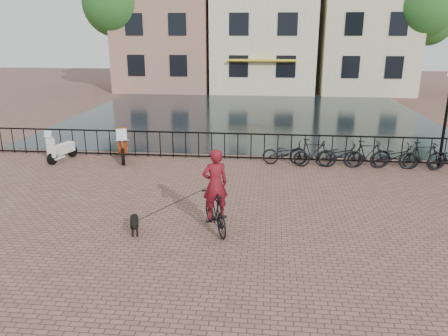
# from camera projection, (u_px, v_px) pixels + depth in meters

# --- Properties ---
(ground) EXTENTS (100.00, 100.00, 0.00)m
(ground) POSITION_uv_depth(u_px,v_px,m) (209.00, 266.00, 9.05)
(ground) COLOR brown
(ground) RESTS_ON ground
(canal_water) EXTENTS (20.00, 20.00, 0.00)m
(canal_water) POSITION_uv_depth(u_px,v_px,m) (250.00, 115.00, 25.47)
(canal_water) COLOR black
(canal_water) RESTS_ON ground
(railing) EXTENTS (20.00, 0.05, 1.02)m
(railing) POSITION_uv_depth(u_px,v_px,m) (238.00, 146.00, 16.49)
(railing) COLOR black
(railing) RESTS_ON ground
(canal_house_left) EXTENTS (7.50, 9.00, 12.80)m
(canal_house_left) POSITION_uv_depth(u_px,v_px,m) (168.00, 10.00, 36.37)
(canal_house_left) COLOR #986858
(canal_house_left) RESTS_ON ground
(canal_house_mid) EXTENTS (8.00, 9.50, 11.80)m
(canal_house_mid) POSITION_uv_depth(u_px,v_px,m) (264.00, 16.00, 35.72)
(canal_house_mid) COLOR #C5B495
(canal_house_mid) RESTS_ON ground
(canal_house_right) EXTENTS (7.00, 9.00, 13.30)m
(canal_house_right) POSITION_uv_depth(u_px,v_px,m) (366.00, 6.00, 34.70)
(canal_house_right) COLOR #B8B089
(canal_house_right) RESTS_ON ground
(tree_far_left) EXTENTS (5.04, 5.04, 9.27)m
(tree_far_left) POSITION_uv_depth(u_px,v_px,m) (115.00, 4.00, 33.78)
(tree_far_left) COLOR black
(tree_far_left) RESTS_ON ground
(tree_far_right) EXTENTS (4.76, 4.76, 8.76)m
(tree_far_right) POSITION_uv_depth(u_px,v_px,m) (423.00, 7.00, 31.60)
(tree_far_right) COLOR black
(tree_far_right) RESTS_ON ground
(lamp_post) EXTENTS (0.30, 0.30, 3.45)m
(lamp_post) POSITION_uv_depth(u_px,v_px,m) (448.00, 102.00, 14.84)
(lamp_post) COLOR black
(lamp_post) RESTS_ON ground
(cyclist) EXTENTS (1.16, 1.80, 2.40)m
(cyclist) POSITION_uv_depth(u_px,v_px,m) (215.00, 195.00, 10.42)
(cyclist) COLOR black
(cyclist) RESTS_ON ground
(dog) EXTENTS (0.45, 0.76, 0.49)m
(dog) POSITION_uv_depth(u_px,v_px,m) (134.00, 224.00, 10.43)
(dog) COLOR black
(dog) RESTS_ON ground
(motorcycle) EXTENTS (1.03, 1.98, 1.38)m
(motorcycle) POSITION_uv_depth(u_px,v_px,m) (123.00, 142.00, 16.45)
(motorcycle) COLOR #982C0B
(motorcycle) RESTS_ON ground
(scooter) EXTENTS (0.76, 1.47, 1.31)m
(scooter) POSITION_uv_depth(u_px,v_px,m) (61.00, 144.00, 16.28)
(scooter) COLOR silver
(scooter) RESTS_ON ground
(parked_bike_0) EXTENTS (1.79, 0.84, 0.90)m
(parked_bike_0) POSITION_uv_depth(u_px,v_px,m) (286.00, 153.00, 15.76)
(parked_bike_0) COLOR black
(parked_bike_0) RESTS_ON ground
(parked_bike_1) EXTENTS (1.72, 0.74, 1.00)m
(parked_bike_1) POSITION_uv_depth(u_px,v_px,m) (313.00, 153.00, 15.65)
(parked_bike_1) COLOR black
(parked_bike_1) RESTS_ON ground
(parked_bike_2) EXTENTS (1.73, 0.64, 0.90)m
(parked_bike_2) POSITION_uv_depth(u_px,v_px,m) (340.00, 155.00, 15.57)
(parked_bike_2) COLOR black
(parked_bike_2) RESTS_ON ground
(parked_bike_3) EXTENTS (1.71, 0.67, 1.00)m
(parked_bike_3) POSITION_uv_depth(u_px,v_px,m) (367.00, 154.00, 15.46)
(parked_bike_3) COLOR black
(parked_bike_3) RESTS_ON ground
(parked_bike_4) EXTENTS (1.73, 0.65, 0.90)m
(parked_bike_4) POSITION_uv_depth(u_px,v_px,m) (395.00, 156.00, 15.38)
(parked_bike_4) COLOR black
(parked_bike_4) RESTS_ON ground
(parked_bike_5) EXTENTS (1.70, 0.61, 1.00)m
(parked_bike_5) POSITION_uv_depth(u_px,v_px,m) (423.00, 156.00, 15.27)
(parked_bike_5) COLOR black
(parked_bike_5) RESTS_ON ground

